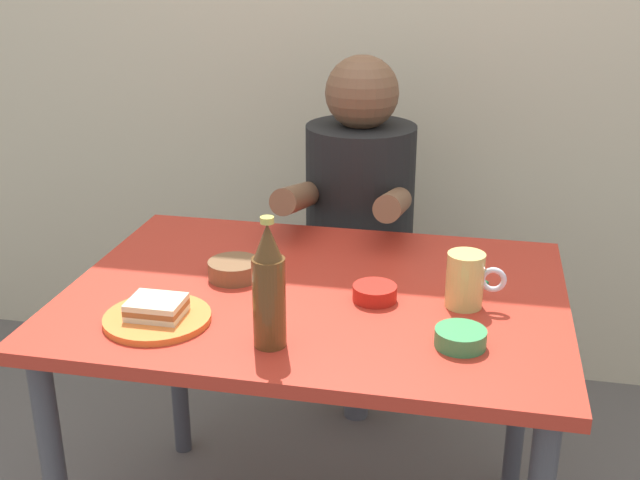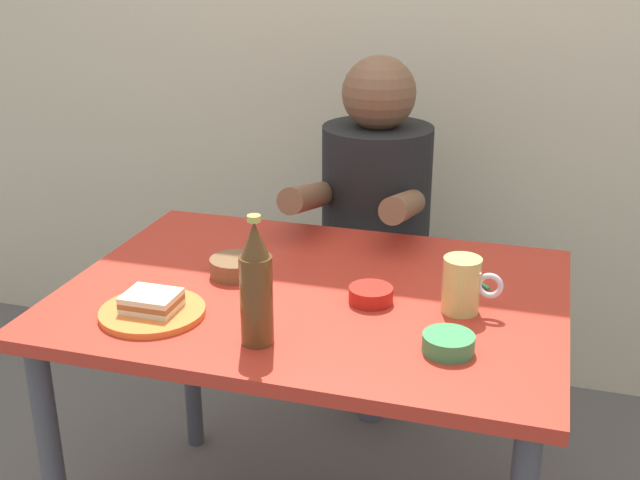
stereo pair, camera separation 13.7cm
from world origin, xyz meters
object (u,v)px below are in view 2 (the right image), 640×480
object	(u,v)px
dining_table	(314,327)
person_seated	(374,196)
dip_bowl_green	(448,342)
sandwich	(152,301)
beer_mug	(463,285)
plate_orange	(152,312)
beer_bottle	(256,287)
stool	(372,322)

from	to	relation	value
dining_table	person_seated	size ratio (longest dim) A/B	1.53
dip_bowl_green	dining_table	bearing A→B (deg)	149.26
sandwich	beer_mug	xyz separation A→B (m)	(0.61, 0.20, 0.03)
person_seated	plate_orange	size ratio (longest dim) A/B	3.27
dining_table	person_seated	bearing A→B (deg)	90.32
beer_mug	beer_bottle	distance (m)	0.44
person_seated	beer_mug	bearing A→B (deg)	-62.33
stool	person_seated	bearing A→B (deg)	-90.00
person_seated	dip_bowl_green	world-z (taller)	person_seated
beer_mug	dining_table	bearing A→B (deg)	177.43
dining_table	dip_bowl_green	world-z (taller)	dip_bowl_green
person_seated	beer_bottle	world-z (taller)	person_seated
stool	dip_bowl_green	bearing A→B (deg)	-68.17
beer_mug	beer_bottle	xyz separation A→B (m)	(-0.36, -0.25, 0.06)
beer_mug	stool	bearing A→B (deg)	117.26
stool	plate_orange	size ratio (longest dim) A/B	2.05
dining_table	dip_bowl_green	bearing A→B (deg)	-30.74
dining_table	dip_bowl_green	xyz separation A→B (m)	(0.33, -0.19, 0.11)
person_seated	sandwich	distance (m)	0.88
person_seated	beer_mug	world-z (taller)	person_seated
beer_mug	plate_orange	bearing A→B (deg)	-161.78
sandwich	beer_mug	bearing A→B (deg)	18.22
stool	plate_orange	bearing A→B (deg)	-108.38
stool	person_seated	xyz separation A→B (m)	(-0.00, -0.01, 0.42)
sandwich	beer_bottle	size ratio (longest dim) A/B	0.42
beer_mug	beer_bottle	world-z (taller)	beer_bottle
person_seated	beer_mug	distance (m)	0.72
beer_bottle	stool	bearing A→B (deg)	88.10
dining_table	beer_bottle	xyz separation A→B (m)	(-0.03, -0.26, 0.21)
dip_bowl_green	beer_mug	bearing A→B (deg)	89.39
person_seated	stool	bearing A→B (deg)	90.00
beer_mug	dip_bowl_green	size ratio (longest dim) A/B	1.26
person_seated	sandwich	bearing A→B (deg)	-108.61
stool	beer_bottle	bearing A→B (deg)	-91.90
dining_table	sandwich	bearing A→B (deg)	-142.74
stool	beer_mug	world-z (taller)	beer_mug
dining_table	stool	size ratio (longest dim) A/B	2.44
plate_orange	beer_bottle	world-z (taller)	beer_bottle
beer_bottle	dining_table	bearing A→B (deg)	82.85
sandwich	stool	bearing A→B (deg)	71.62
plate_orange	beer_bottle	xyz separation A→B (m)	(0.25, -0.05, 0.11)
stool	beer_bottle	world-z (taller)	beer_bottle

